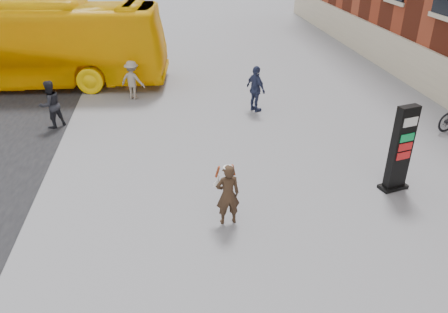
{
  "coord_description": "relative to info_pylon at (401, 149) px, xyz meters",
  "views": [
    {
      "loc": [
        -1.38,
        -8.27,
        6.3
      ],
      "look_at": [
        -0.1,
        1.19,
        1.26
      ],
      "focal_mm": 35.0,
      "sensor_mm": 36.0,
      "label": 1
    }
  ],
  "objects": [
    {
      "name": "pedestrian_a",
      "position": [
        -9.96,
        5.5,
        -0.35
      ],
      "size": [
        1.03,
        1.02,
        1.68
      ],
      "primitive_type": "imported",
      "rotation": [
        0.0,
        0.0,
        3.87
      ],
      "color": "#222329",
      "rests_on": "ground"
    },
    {
      "name": "pedestrian_c",
      "position": [
        -2.6,
        6.03,
        -0.31
      ],
      "size": [
        0.84,
        1.11,
        1.76
      ],
      "primitive_type": "imported",
      "rotation": [
        0.0,
        0.0,
        2.03
      ],
      "color": "#2B3252",
      "rests_on": "ground"
    },
    {
      "name": "woman",
      "position": [
        -4.67,
        -0.92,
        -0.39
      ],
      "size": [
        0.62,
        0.58,
        1.57
      ],
      "rotation": [
        0.0,
        0.0,
        3.24
      ],
      "color": "#312214",
      "rests_on": "ground"
    },
    {
      "name": "ground",
      "position": [
        -4.53,
        -1.11,
        -1.19
      ],
      "size": [
        100.0,
        100.0,
        0.0
      ],
      "primitive_type": "plane",
      "color": "#9E9EA3"
    },
    {
      "name": "info_pylon",
      "position": [
        0.0,
        0.0,
        0.0
      ],
      "size": [
        0.83,
        0.56,
        2.38
      ],
      "rotation": [
        0.0,
        0.0,
        0.25
      ],
      "color": "black",
      "rests_on": "ground"
    },
    {
      "name": "bus",
      "position": [
        -12.4,
        10.59,
        0.63
      ],
      "size": [
        13.29,
        4.3,
        3.64
      ],
      "primitive_type": "imported",
      "rotation": [
        0.0,
        0.0,
        1.47
      ],
      "color": "#FFC102",
      "rests_on": "road"
    },
    {
      "name": "pedestrian_b",
      "position": [
        -7.29,
        8.03,
        -0.4
      ],
      "size": [
        1.17,
        0.98,
        1.58
      ],
      "primitive_type": "imported",
      "rotation": [
        0.0,
        0.0,
        2.68
      ],
      "color": "gray",
      "rests_on": "ground"
    }
  ]
}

